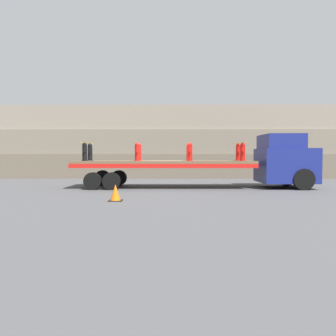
{
  "coord_description": "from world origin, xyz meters",
  "views": [
    {
      "loc": [
        0.34,
        -16.57,
        1.63
      ],
      "look_at": [
        0.21,
        0.0,
        1.0
      ],
      "focal_mm": 35.0,
      "sensor_mm": 36.0,
      "label": 1
    }
  ],
  "objects_px": {
    "fire_hydrant_red_near_1": "(137,152)",
    "fire_hydrant_black_near_0": "(85,152)",
    "fire_hydrant_red_near_2": "(190,152)",
    "fire_hydrant_red_far_2": "(189,152)",
    "fire_hydrant_red_far_1": "(139,152)",
    "traffic_cone": "(115,193)",
    "truck_cab": "(287,161)",
    "fire_hydrant_red_far_3": "(238,152)",
    "fire_hydrant_red_near_3": "(243,152)",
    "fire_hydrant_black_far_0": "(90,152)",
    "flatbed_trailer": "(152,166)"
  },
  "relations": [
    {
      "from": "flatbed_trailer",
      "to": "fire_hydrant_red_near_3",
      "type": "height_order",
      "value": "fire_hydrant_red_near_3"
    },
    {
      "from": "fire_hydrant_red_near_3",
      "to": "fire_hydrant_red_far_3",
      "type": "distance_m",
      "value": 1.07
    },
    {
      "from": "fire_hydrant_black_far_0",
      "to": "fire_hydrant_red_near_1",
      "type": "bearing_deg",
      "value": -22.51
    },
    {
      "from": "fire_hydrant_red_far_1",
      "to": "traffic_cone",
      "type": "distance_m",
      "value": 5.65
    },
    {
      "from": "truck_cab",
      "to": "fire_hydrant_red_far_1",
      "type": "xyz_separation_m",
      "value": [
        -7.51,
        0.54,
        0.44
      ]
    },
    {
      "from": "fire_hydrant_black_near_0",
      "to": "fire_hydrant_red_near_2",
      "type": "distance_m",
      "value": 5.16
    },
    {
      "from": "truck_cab",
      "to": "fire_hydrant_red_near_1",
      "type": "bearing_deg",
      "value": -175.92
    },
    {
      "from": "fire_hydrant_red_near_2",
      "to": "fire_hydrant_red_far_2",
      "type": "height_order",
      "value": "same"
    },
    {
      "from": "truck_cab",
      "to": "fire_hydrant_red_far_1",
      "type": "relative_size",
      "value": 2.99
    },
    {
      "from": "fire_hydrant_black_far_0",
      "to": "traffic_cone",
      "type": "xyz_separation_m",
      "value": [
        2.24,
        -5.43,
        -1.51
      ]
    },
    {
      "from": "truck_cab",
      "to": "fire_hydrant_red_near_3",
      "type": "relative_size",
      "value": 2.99
    },
    {
      "from": "fire_hydrant_black_near_0",
      "to": "traffic_cone",
      "type": "distance_m",
      "value": 5.13
    },
    {
      "from": "flatbed_trailer",
      "to": "fire_hydrant_red_near_1",
      "type": "height_order",
      "value": "fire_hydrant_red_near_1"
    },
    {
      "from": "truck_cab",
      "to": "fire_hydrant_red_near_1",
      "type": "height_order",
      "value": "truck_cab"
    },
    {
      "from": "fire_hydrant_red_near_1",
      "to": "traffic_cone",
      "type": "relative_size",
      "value": 1.5
    },
    {
      "from": "fire_hydrant_black_near_0",
      "to": "truck_cab",
      "type": "bearing_deg",
      "value": 3.04
    },
    {
      "from": "flatbed_trailer",
      "to": "fire_hydrant_red_near_3",
      "type": "bearing_deg",
      "value": -6.79
    },
    {
      "from": "fire_hydrant_red_far_1",
      "to": "fire_hydrant_red_far_3",
      "type": "distance_m",
      "value": 5.16
    },
    {
      "from": "fire_hydrant_black_far_0",
      "to": "fire_hydrant_red_near_1",
      "type": "distance_m",
      "value": 2.79
    },
    {
      "from": "fire_hydrant_black_near_0",
      "to": "fire_hydrant_red_near_3",
      "type": "relative_size",
      "value": 1.0
    },
    {
      "from": "fire_hydrant_red_far_1",
      "to": "fire_hydrant_red_near_3",
      "type": "height_order",
      "value": "same"
    },
    {
      "from": "truck_cab",
      "to": "fire_hydrant_red_far_3",
      "type": "distance_m",
      "value": 2.44
    },
    {
      "from": "flatbed_trailer",
      "to": "fire_hydrant_black_far_0",
      "type": "relative_size",
      "value": 9.98
    },
    {
      "from": "flatbed_trailer",
      "to": "fire_hydrant_red_far_2",
      "type": "xyz_separation_m",
      "value": [
        1.91,
        0.54,
        0.7
      ]
    },
    {
      "from": "flatbed_trailer",
      "to": "fire_hydrant_red_far_3",
      "type": "relative_size",
      "value": 9.98
    },
    {
      "from": "fire_hydrant_red_far_3",
      "to": "flatbed_trailer",
      "type": "bearing_deg",
      "value": -173.21
    },
    {
      "from": "truck_cab",
      "to": "fire_hydrant_black_far_0",
      "type": "relative_size",
      "value": 2.99
    },
    {
      "from": "fire_hydrant_red_far_2",
      "to": "traffic_cone",
      "type": "relative_size",
      "value": 1.5
    },
    {
      "from": "fire_hydrant_red_near_3",
      "to": "fire_hydrant_red_near_2",
      "type": "bearing_deg",
      "value": 180.0
    },
    {
      "from": "fire_hydrant_red_far_1",
      "to": "fire_hydrant_red_near_3",
      "type": "xyz_separation_m",
      "value": [
        5.16,
        -1.07,
        0.0
      ]
    },
    {
      "from": "fire_hydrant_red_far_2",
      "to": "fire_hydrant_red_near_2",
      "type": "bearing_deg",
      "value": -90.0
    },
    {
      "from": "fire_hydrant_red_near_3",
      "to": "traffic_cone",
      "type": "bearing_deg",
      "value": -141.63
    },
    {
      "from": "fire_hydrant_black_near_0",
      "to": "traffic_cone",
      "type": "relative_size",
      "value": 1.5
    },
    {
      "from": "fire_hydrant_black_far_0",
      "to": "fire_hydrant_red_far_3",
      "type": "height_order",
      "value": "same"
    },
    {
      "from": "fire_hydrant_red_far_1",
      "to": "traffic_cone",
      "type": "relative_size",
      "value": 1.5
    },
    {
      "from": "fire_hydrant_red_near_1",
      "to": "fire_hydrant_red_far_1",
      "type": "bearing_deg",
      "value": 90.0
    },
    {
      "from": "fire_hydrant_red_near_2",
      "to": "fire_hydrant_red_far_3",
      "type": "distance_m",
      "value": 2.79
    },
    {
      "from": "fire_hydrant_red_near_3",
      "to": "fire_hydrant_black_far_0",
      "type": "bearing_deg",
      "value": 172.13
    },
    {
      "from": "fire_hydrant_red_far_2",
      "to": "traffic_cone",
      "type": "height_order",
      "value": "fire_hydrant_red_far_2"
    },
    {
      "from": "fire_hydrant_red_far_2",
      "to": "fire_hydrant_black_near_0",
      "type": "bearing_deg",
      "value": -168.29
    },
    {
      "from": "fire_hydrant_black_near_0",
      "to": "fire_hydrant_red_near_3",
      "type": "height_order",
      "value": "same"
    },
    {
      "from": "fire_hydrant_black_far_0",
      "to": "fire_hydrant_red_far_3",
      "type": "bearing_deg",
      "value": 0.0
    },
    {
      "from": "truck_cab",
      "to": "traffic_cone",
      "type": "relative_size",
      "value": 4.49
    },
    {
      "from": "fire_hydrant_red_near_2",
      "to": "fire_hydrant_red_far_2",
      "type": "bearing_deg",
      "value": 90.0
    },
    {
      "from": "fire_hydrant_red_near_1",
      "to": "fire_hydrant_red_far_1",
      "type": "relative_size",
      "value": 1.0
    },
    {
      "from": "fire_hydrant_red_far_1",
      "to": "fire_hydrant_red_near_2",
      "type": "xyz_separation_m",
      "value": [
        2.58,
        -1.07,
        0.0
      ]
    },
    {
      "from": "fire_hydrant_red_near_2",
      "to": "fire_hydrant_red_near_1",
      "type": "bearing_deg",
      "value": 180.0
    },
    {
      "from": "truck_cab",
      "to": "flatbed_trailer",
      "type": "height_order",
      "value": "truck_cab"
    },
    {
      "from": "fire_hydrant_red_far_2",
      "to": "fire_hydrant_black_far_0",
      "type": "bearing_deg",
      "value": 180.0
    },
    {
      "from": "fire_hydrant_red_near_1",
      "to": "fire_hydrant_black_near_0",
      "type": "bearing_deg",
      "value": 180.0
    }
  ]
}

